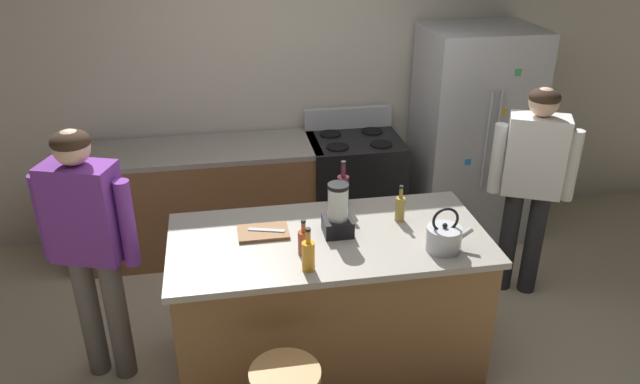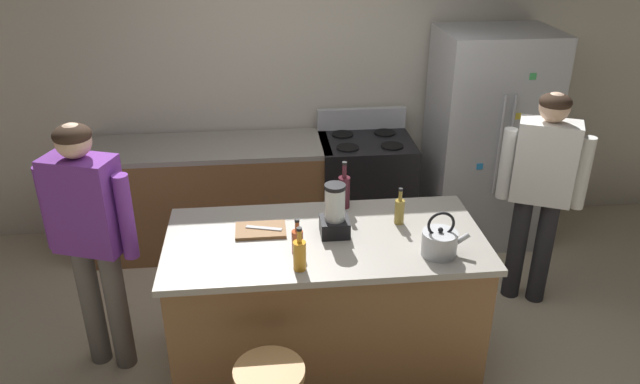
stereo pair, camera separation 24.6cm
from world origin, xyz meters
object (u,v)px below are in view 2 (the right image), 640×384
at_px(cutting_board, 261,230).
at_px(stove_range, 365,190).
at_px(kitchen_island, 325,301).
at_px(bottle_cooking_sauce, 297,241).
at_px(chef_knife, 264,228).
at_px(person_by_sink_right, 542,181).
at_px(bottle_soda, 300,254).
at_px(bottle_vinegar, 399,211).
at_px(bottle_wine, 344,191).
at_px(refrigerator, 486,139).
at_px(blender_appliance, 335,214).
at_px(tea_kettle, 440,242).
at_px(person_by_island_left, 90,228).

bearing_deg(cutting_board, stove_range, 57.93).
bearing_deg(kitchen_island, cutting_board, 164.67).
relative_size(bottle_cooking_sauce, chef_knife, 0.98).
height_order(person_by_sink_right, bottle_soda, person_by_sink_right).
xyz_separation_m(bottle_vinegar, cutting_board, (-0.85, -0.02, -0.08)).
distance_m(bottle_wine, cutting_board, 0.61).
bearing_deg(refrigerator, kitchen_island, -135.43).
distance_m(refrigerator, bottle_wine, 1.77).
xyz_separation_m(stove_range, bottle_vinegar, (-0.04, -1.40, 0.54)).
height_order(blender_appliance, tea_kettle, blender_appliance).
relative_size(person_by_island_left, bottle_cooking_sauce, 7.59).
relative_size(bottle_soda, tea_kettle, 0.93).
height_order(kitchen_island, stove_range, stove_range).
bearing_deg(kitchen_island, person_by_island_left, 174.59).
height_order(refrigerator, bottle_soda, refrigerator).
xyz_separation_m(stove_range, blender_appliance, (-0.45, -1.49, 0.59)).
bearing_deg(person_by_island_left, blender_appliance, -3.97).
xyz_separation_m(person_by_sink_right, cutting_board, (-1.95, -0.44, -0.03)).
height_order(cutting_board, chef_knife, chef_knife).
height_order(stove_range, tea_kettle, tea_kettle).
xyz_separation_m(refrigerator, blender_appliance, (-1.46, -1.47, 0.16)).
xyz_separation_m(bottle_wine, cutting_board, (-0.54, -0.27, -0.11)).
distance_m(bottle_cooking_sauce, bottle_wine, 0.63).
height_order(bottle_cooking_sauce, chef_knife, bottle_cooking_sauce).
bearing_deg(chef_knife, kitchen_island, -0.03).
relative_size(refrigerator, person_by_island_left, 1.10).
bearing_deg(bottle_vinegar, bottle_soda, -145.03).
height_order(stove_range, bottle_soda, bottle_soda).
bearing_deg(stove_range, cutting_board, -122.07).
bearing_deg(refrigerator, chef_knife, -143.41).
xyz_separation_m(person_by_island_left, bottle_cooking_sauce, (1.20, -0.29, 0.01)).
relative_size(bottle_vinegar, cutting_board, 0.79).
bearing_deg(stove_range, blender_appliance, -106.87).
xyz_separation_m(bottle_wine, tea_kettle, (0.45, -0.62, -0.04)).
xyz_separation_m(stove_range, tea_kettle, (0.10, -1.78, 0.53)).
height_order(person_by_island_left, blender_appliance, person_by_island_left).
distance_m(cutting_board, chef_knife, 0.02).
distance_m(person_by_sink_right, cutting_board, 2.00).
xyz_separation_m(bottle_vinegar, chef_knife, (-0.83, -0.02, -0.06)).
bearing_deg(person_by_sink_right, bottle_vinegar, -159.10).
distance_m(stove_range, tea_kettle, 1.86).
xyz_separation_m(kitchen_island, bottle_cooking_sauce, (-0.17, -0.16, 0.54)).
bearing_deg(bottle_cooking_sauce, chef_knife, 124.92).
distance_m(person_by_sink_right, bottle_soda, 1.95).
bearing_deg(blender_appliance, bottle_wine, 73.13).
bearing_deg(person_by_island_left, tea_kettle, -10.90).
bearing_deg(bottle_wine, cutting_board, -153.73).
xyz_separation_m(blender_appliance, bottle_soda, (-0.23, -0.36, -0.04)).
height_order(refrigerator, cutting_board, refrigerator).
relative_size(refrigerator, blender_appliance, 5.58).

